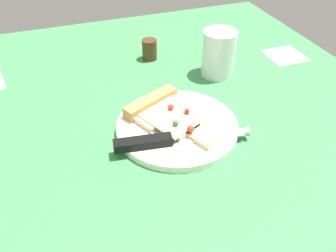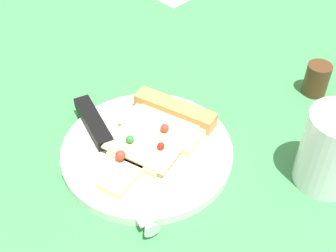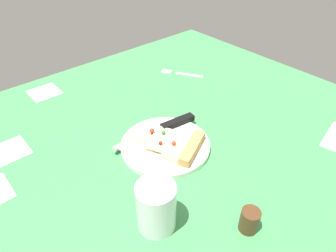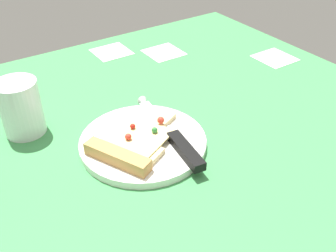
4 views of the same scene
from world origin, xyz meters
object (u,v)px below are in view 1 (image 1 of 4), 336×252
drinking_glass (219,53)px  pizza_slice (167,114)px  pepper_shaker (150,49)px  plate (177,126)px  knife (169,140)px

drinking_glass → pizza_slice: bearing=38.3°
pizza_slice → pepper_shaker: 26.14cm
plate → drinking_glass: (-15.96, -15.77, 4.51)cm
plate → drinking_glass: drinking_glass is taller
pepper_shaker → pizza_slice: bearing=80.0°
drinking_glass → pepper_shaker: drinking_glass is taller
plate → drinking_glass: size_ratio=2.17×
pizza_slice → drinking_glass: (-17.06, -13.45, 3.03)cm
pizza_slice → pepper_shaker: (-4.55, -25.74, 0.35)cm
plate → pizza_slice: 2.96cm
drinking_glass → plate: bearing=44.6°
plate → pizza_slice: size_ratio=1.18×
pizza_slice → knife: 7.29cm
knife → plate: bearing=154.4°
pizza_slice → knife: bearing=48.8°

